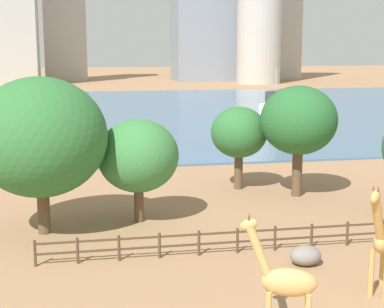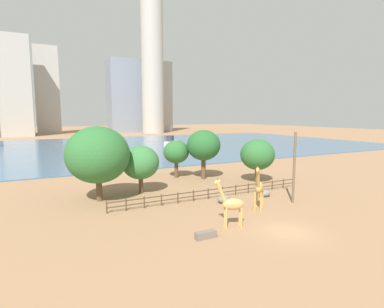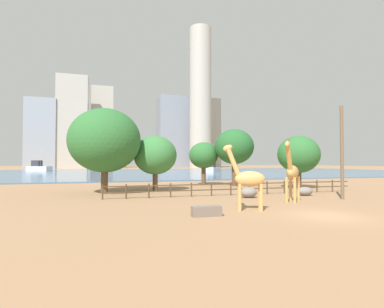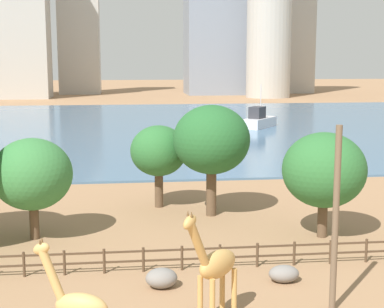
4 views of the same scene
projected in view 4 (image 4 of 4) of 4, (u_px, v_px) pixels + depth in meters
name	position (u px, v px, depth m)	size (l,w,h in m)	color
ground_plane	(134.00, 125.00, 97.15)	(400.00, 400.00, 0.00)	#9E7551
harbor_water	(134.00, 126.00, 94.19)	(180.00, 86.00, 0.20)	#476B8C
giraffe_tall	(77.00, 306.00, 21.05)	(2.87, 1.48, 4.59)	tan
giraffe_companion	(215.00, 265.00, 24.48)	(2.88, 2.85, 5.07)	tan
utility_pole	(336.00, 220.00, 25.10)	(0.28, 0.28, 8.18)	brown
boulder_near_fence	(161.00, 278.00, 28.22)	(1.54, 1.28, 0.96)	gray
boulder_by_pole	(284.00, 274.00, 28.95)	(1.51, 1.12, 0.84)	gray
enclosure_fence	(154.00, 257.00, 30.35)	(26.12, 0.14, 1.30)	#4C3826
tree_left_large	(212.00, 140.00, 40.43)	(5.31, 5.31, 7.77)	brown
tree_right_tall	(159.00, 151.00, 42.95)	(4.13, 4.13, 6.08)	brown
tree_left_small	(324.00, 170.00, 35.67)	(5.10, 5.10, 6.51)	brown
tree_right_small	(32.00, 174.00, 35.31)	(4.83, 4.83, 6.20)	brown
boat_ferry	(259.00, 120.00, 91.36)	(6.65, 7.62, 6.74)	silver
skyline_tower_needle	(19.00, 10.00, 157.55)	(15.00, 11.87, 47.16)	#B7B2A8
skyline_tower_glass	(283.00, 23.00, 185.19)	(16.81, 15.62, 43.48)	#B7B2A8
skyline_block_left	(79.00, 15.00, 177.57)	(12.24, 10.68, 47.13)	#B7B2A8
skyline_block_right	(215.00, 23.00, 176.64)	(17.71, 15.97, 42.34)	gray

